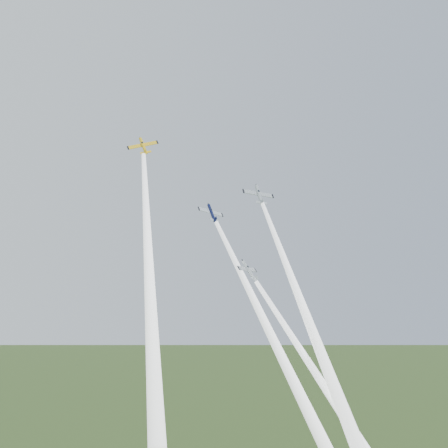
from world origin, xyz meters
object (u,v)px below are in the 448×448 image
at_px(plane_navy, 212,213).
at_px(plane_silver_low, 249,270).
at_px(plane_yellow, 143,146).
at_px(plane_silver_right, 259,195).

xyz_separation_m(plane_navy, plane_silver_low, (2.78, -11.49, -14.07)).
relative_size(plane_navy, plane_silver_low, 1.06).
height_order(plane_navy, plane_silver_low, plane_navy).
relative_size(plane_yellow, plane_silver_low, 1.06).
distance_m(plane_silver_right, plane_silver_low, 25.83).
bearing_deg(plane_silver_low, plane_navy, 82.63).
xyz_separation_m(plane_yellow, plane_silver_right, (31.89, 0.65, -7.78)).
height_order(plane_yellow, plane_silver_right, plane_yellow).
bearing_deg(plane_silver_low, plane_silver_right, 25.69).
relative_size(plane_navy, plane_silver_right, 0.83).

